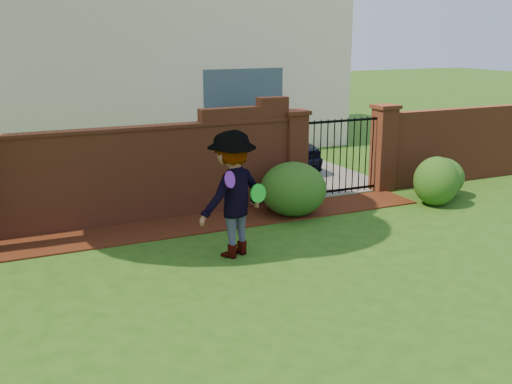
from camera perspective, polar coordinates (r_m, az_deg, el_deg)
name	(u,v)px	position (r m, az deg, el deg)	size (l,w,h in m)	color
ground	(277,296)	(8.19, 1.98, -9.70)	(80.00, 80.00, 0.01)	#244A12
mulch_bed	(142,232)	(10.81, -10.62, -3.67)	(11.10, 1.08, 0.03)	#351409
brick_wall	(69,179)	(11.01, -17.06, 1.19)	(8.70, 0.31, 2.16)	brown
brick_wall_return	(455,145)	(14.81, 18.07, 4.18)	(4.00, 0.25, 1.70)	brown
pillar_left	(294,156)	(12.35, 3.59, 3.39)	(0.50, 0.50, 1.88)	brown
pillar_right	(384,147)	(13.53, 11.84, 4.10)	(0.50, 0.50, 1.88)	brown
iron_gate	(340,156)	(12.93, 7.88, 3.33)	(1.78, 0.03, 1.60)	black
driveway	(259,160)	(16.53, 0.30, 2.96)	(3.20, 8.00, 0.01)	#65625E
house	(127,39)	(19.15, -11.98, 13.79)	(12.40, 6.40, 6.30)	#F3E3CC
car	(267,141)	(15.59, 1.04, 4.76)	(1.60, 3.98, 1.36)	black
shrub_left	(293,189)	(11.51, 3.50, 0.28)	(1.25, 1.25, 1.02)	#174715
shrub_middle	(436,181)	(12.69, 16.50, 0.97)	(0.90, 0.90, 0.99)	#174715
shrub_right	(441,177)	(13.40, 16.95, 1.32)	(0.94, 0.94, 0.83)	#174715
man	(234,195)	(9.28, -2.08, -0.25)	(1.27, 0.73, 1.96)	gray
frisbee_purple	(230,180)	(8.80, -2.45, 1.17)	(0.25, 0.25, 0.02)	purple
frisbee_green	(258,193)	(9.37, 0.19, -0.11)	(0.30, 0.30, 0.03)	green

